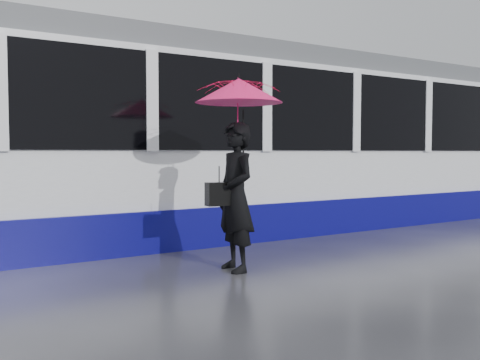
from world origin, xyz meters
TOP-DOWN VIEW (x-y plane):
  - ground at (0.00, 0.00)m, footprint 90.00×90.00m
  - rails at (0.00, 2.50)m, footprint 34.00×1.51m
  - tram at (3.60, 2.50)m, footprint 26.00×2.56m
  - woman at (-0.47, -0.30)m, footprint 0.49×0.70m
  - umbrella at (-0.42, -0.30)m, footprint 1.16×1.16m
  - handbag at (-0.69, -0.28)m, footprint 0.34×0.17m

SIDE VIEW (x-z plane):
  - ground at x=0.00m, z-range 0.00..0.00m
  - rails at x=0.00m, z-range 0.00..0.02m
  - woman at x=-0.47m, z-range 0.00..1.84m
  - handbag at x=-0.69m, z-range 0.73..1.20m
  - tram at x=3.60m, z-range -0.04..3.31m
  - umbrella at x=-0.42m, z-range 1.39..2.63m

